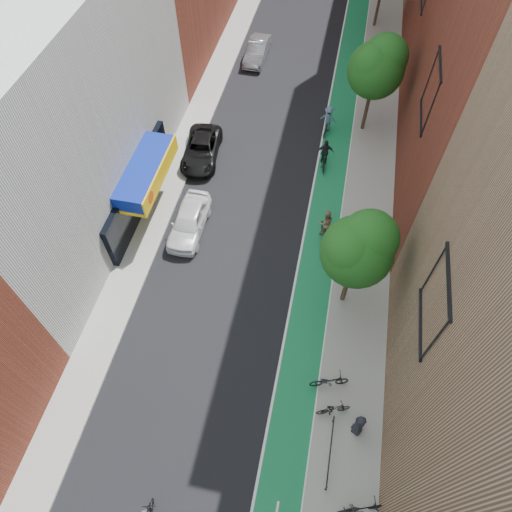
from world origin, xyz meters
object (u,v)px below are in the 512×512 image
Objects in this scene: cyclist_lane_mid at (324,157)px; cyclist_lane_far at (328,121)px; parked_car_silver at (257,51)px; pedestrian at (359,425)px; cyclist_lane_near at (325,227)px; parked_car_white at (189,221)px; parked_car_black at (201,149)px.

cyclist_lane_mid is 3.43m from cyclist_lane_far.
parked_car_silver is 2.76× the size of pedestrian.
cyclist_lane_near is 10.90m from pedestrian.
cyclist_lane_mid reaches higher than parked_car_silver.
parked_car_white reaches higher than parked_car_black.
parked_car_black is at bearing -43.89° from cyclist_lane_near.
pedestrian is at bearing -59.37° from parked_car_black.
parked_car_white is 2.06× the size of cyclist_lane_near.
parked_car_silver is at bearing 88.77° from parked_car_white.
cyclist_lane_far is at bearing -158.99° from pedestrian.
parked_car_white is 2.09× the size of cyclist_lane_mid.
parked_car_white is 2.11× the size of cyclist_lane_far.
pedestrian is at bearing -42.69° from parked_car_white.
parked_car_black is at bearing 39.91° from cyclist_lane_far.
pedestrian is (3.66, -19.72, -0.06)m from cyclist_lane_far.
cyclist_lane_mid is (6.99, 6.83, 0.09)m from parked_car_white.
parked_car_black is 19.32m from pedestrian.
parked_car_white is 7.79m from cyclist_lane_near.
parked_car_black is 12.11m from parked_car_silver.
pedestrian is at bearing 112.27° from cyclist_lane_far.
cyclist_lane_mid is at bearing -157.48° from pedestrian.
cyclist_lane_near is (8.71, -5.01, 0.26)m from parked_car_black.
cyclist_lane_near reaches higher than pedestrian.
cyclist_lane_near is 1.01× the size of cyclist_lane_mid.
parked_car_black is 10.05m from cyclist_lane_near.
cyclist_lane_mid is 1.01× the size of cyclist_lane_far.
cyclist_lane_far is at bearing 22.40° from parked_car_black.
cyclist_lane_far is at bearing -94.45° from cyclist_lane_mid.
parked_car_silver is 1.98× the size of cyclist_lane_near.
parked_car_silver reaches higher than parked_car_black.
cyclist_lane_mid reaches higher than parked_car_white.
parked_car_silver is at bearing 78.45° from parked_car_black.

